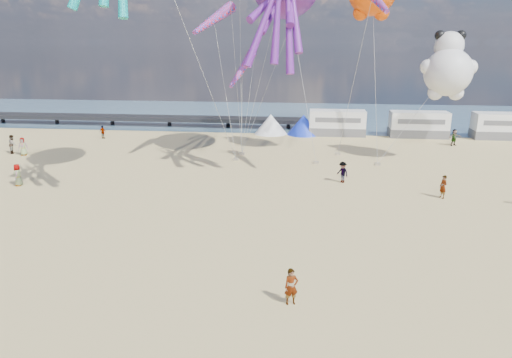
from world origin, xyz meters
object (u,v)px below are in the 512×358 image
at_px(tent_blue, 304,125).
at_px(beachgoer_3, 103,132).
at_px(standing_person, 291,287).
at_px(beachgoer_0, 18,175).
at_px(sandbag_e, 242,154).
at_px(kite_panda, 448,72).
at_px(beachgoer_2, 343,172).
at_px(sandbag_a, 236,159).
at_px(tent_white, 271,124).
at_px(beachgoer_6, 23,146).
at_px(beachgoer_1, 13,144).
at_px(windsock_left, 214,19).
at_px(windsock_right, 242,69).
at_px(motorhome_1, 418,124).
at_px(motorhome_0, 337,123).
at_px(beachgoer_4, 454,137).
at_px(motorhome_2, 503,126).
at_px(sandbag_b, 316,163).
at_px(beachgoer_5, 443,187).
at_px(sandbag_c, 377,164).

distance_m(tent_blue, beachgoer_3, 23.77).
bearing_deg(standing_person, beachgoer_0, 128.05).
bearing_deg(beachgoer_0, standing_person, 41.24).
height_order(sandbag_e, kite_panda, kite_panda).
bearing_deg(beachgoer_2, sandbag_a, -164.42).
height_order(tent_white, beachgoer_6, tent_white).
bearing_deg(beachgoer_2, beachgoer_3, -160.52).
distance_m(beachgoer_1, windsock_left, 24.31).
height_order(kite_panda, windsock_right, kite_panda).
xyz_separation_m(tent_blue, beachgoer_2, (3.35, -19.69, -0.34)).
bearing_deg(standing_person, tent_blue, 71.61).
height_order(beachgoer_2, beachgoer_3, beachgoer_2).
bearing_deg(kite_panda, motorhome_1, 88.99).
height_order(motorhome_0, sandbag_e, motorhome_0).
distance_m(beachgoer_3, beachgoer_4, 39.56).
bearing_deg(motorhome_2, windsock_right, -155.20).
bearing_deg(kite_panda, tent_blue, 138.22).
height_order(motorhome_0, motorhome_2, same).
bearing_deg(sandbag_e, windsock_right, -79.13).
height_order(tent_blue, beachgoer_1, tent_blue).
xyz_separation_m(beachgoer_2, sandbag_a, (-9.55, 6.13, -0.75)).
height_order(motorhome_2, windsock_right, windsock_right).
bearing_deg(motorhome_2, sandbag_b, -147.14).
distance_m(standing_person, kite_panda, 29.24).
relative_size(standing_person, sandbag_b, 3.28).
bearing_deg(tent_white, windsock_left, -104.53).
xyz_separation_m(beachgoer_2, beachgoer_4, (12.99, 15.25, 0.05)).
distance_m(beachgoer_6, kite_panda, 40.77).
bearing_deg(beachgoer_4, beachgoer_1, 163.28).
xyz_separation_m(beachgoer_0, beachgoer_5, (32.17, 0.62, -0.02)).
xyz_separation_m(motorhome_0, tent_white, (-8.00, 0.00, -0.30)).
bearing_deg(standing_person, sandbag_b, 68.33).
xyz_separation_m(beachgoer_1, sandbag_a, (22.85, -0.36, -0.83)).
distance_m(sandbag_e, windsock_right, 8.58).
bearing_deg(sandbag_a, tent_blue, 65.43).
bearing_deg(beachgoer_6, kite_panda, -16.11).
distance_m(tent_blue, beachgoer_1, 31.91).
height_order(beachgoer_1, windsock_right, windsock_right).
bearing_deg(tent_white, sandbag_c, -51.74).
distance_m(motorhome_0, beachgoer_1, 35.59).
xyz_separation_m(motorhome_1, beachgoer_5, (-3.23, -22.72, -0.65)).
height_order(beachgoer_0, beachgoer_4, beachgoer_4).
distance_m(beachgoer_6, sandbag_a, 21.33).
relative_size(motorhome_0, kite_panda, 0.93).
bearing_deg(tent_white, beachgoer_1, -152.22).
distance_m(sandbag_b, sandbag_e, 7.81).
bearing_deg(motorhome_2, tent_blue, 180.00).
bearing_deg(motorhome_2, beachgoer_0, -152.54).
relative_size(motorhome_1, beachgoer_6, 3.68).
relative_size(beachgoer_0, beachgoer_1, 0.92).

